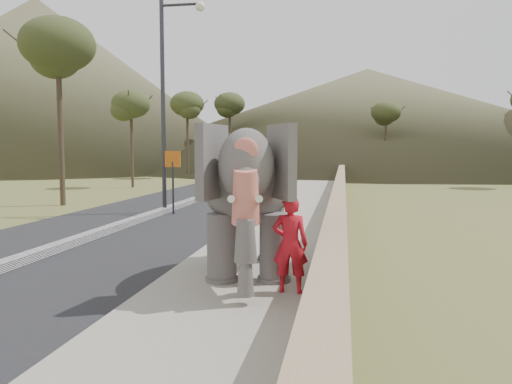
# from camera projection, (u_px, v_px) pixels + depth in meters

# --- Properties ---
(ground) EXTENTS (160.00, 160.00, 0.00)m
(ground) POSITION_uv_depth(u_px,v_px,m) (189.00, 358.00, 5.97)
(ground) COLOR olive
(ground) RESTS_ON ground
(road) EXTENTS (7.00, 120.00, 0.03)m
(road) POSITION_uv_depth(u_px,v_px,m) (137.00, 223.00, 16.65)
(road) COLOR black
(road) RESTS_ON ground
(median) EXTENTS (0.35, 120.00, 0.22)m
(median) POSITION_uv_depth(u_px,v_px,m) (137.00, 220.00, 16.64)
(median) COLOR black
(median) RESTS_ON ground
(walkway) EXTENTS (3.00, 120.00, 0.15)m
(walkway) POSITION_uv_depth(u_px,v_px,m) (285.00, 225.00, 15.78)
(walkway) COLOR #9E9687
(walkway) RESTS_ON ground
(parapet) EXTENTS (0.30, 120.00, 1.10)m
(parapet) POSITION_uv_depth(u_px,v_px,m) (338.00, 211.00, 15.45)
(parapet) COLOR tan
(parapet) RESTS_ON ground
(lamppost) EXTENTS (1.76, 0.36, 8.00)m
(lamppost) POSITION_uv_depth(u_px,v_px,m) (170.00, 85.00, 18.77)
(lamppost) COLOR #2A292E
(lamppost) RESTS_ON ground
(signboard) EXTENTS (0.60, 0.08, 2.40)m
(signboard) POSITION_uv_depth(u_px,v_px,m) (173.00, 171.00, 18.61)
(signboard) COLOR #2D2D33
(signboard) RESTS_ON ground
(hill_left) EXTENTS (60.00, 60.00, 22.00)m
(hill_left) POSITION_uv_depth(u_px,v_px,m) (38.00, 83.00, 65.53)
(hill_left) COLOR brown
(hill_left) RESTS_ON ground
(hill_far) EXTENTS (80.00, 80.00, 14.00)m
(hill_far) POSITION_uv_depth(u_px,v_px,m) (367.00, 117.00, 73.16)
(hill_far) COLOR brown
(hill_far) RESTS_ON ground
(elephant_and_man) EXTENTS (2.47, 3.98, 2.70)m
(elephant_and_man) POSITION_uv_depth(u_px,v_px,m) (250.00, 201.00, 9.57)
(elephant_and_man) COLOR #655F5B
(elephant_and_man) RESTS_ON ground
(motorcyclist) EXTENTS (0.99, 1.71, 1.96)m
(motorcyclist) POSITION_uv_depth(u_px,v_px,m) (263.00, 174.00, 33.39)
(motorcyclist) COLOR maroon
(motorcyclist) RESTS_ON ground
(trees) EXTENTS (47.19, 44.07, 8.59)m
(trees) POSITION_uv_depth(u_px,v_px,m) (340.00, 131.00, 34.56)
(trees) COLOR #473828
(trees) RESTS_ON ground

